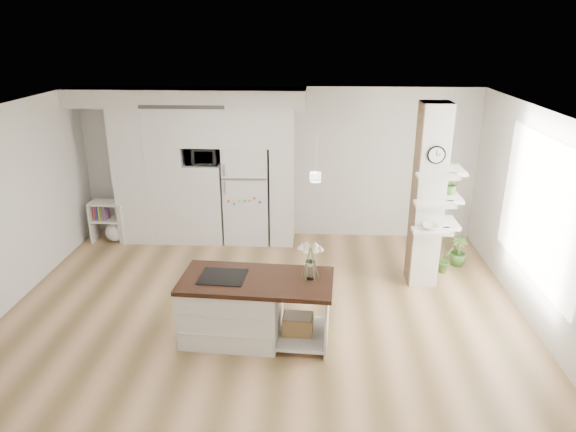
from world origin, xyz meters
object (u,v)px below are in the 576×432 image
kitchen_island (241,306)px  bookshelf (111,224)px  refrigerator (247,194)px  floor_plant_a (445,259)px

kitchen_island → bookshelf: (-2.75, 2.93, -0.11)m
refrigerator → bookshelf: 2.51m
kitchen_island → bookshelf: bearing=136.5°
refrigerator → bookshelf: refrigerator is taller
kitchen_island → bookshelf: kitchen_island is taller
kitchen_island → floor_plant_a: bearing=37.0°
bookshelf → kitchen_island: bearing=-44.8°
refrigerator → kitchen_island: (0.30, -3.12, -0.44)m
floor_plant_a → kitchen_island: bearing=-146.4°
kitchen_island → floor_plant_a: 3.55m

